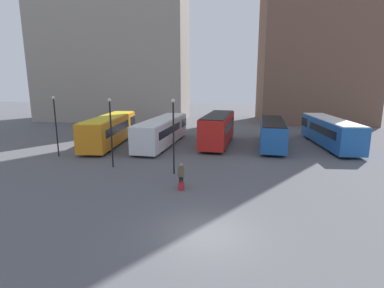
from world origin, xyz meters
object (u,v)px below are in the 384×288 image
(bus_2, at_px, (218,128))
(suitcase, at_px, (181,186))
(traveler, at_px, (181,173))
(lamp_post_2, at_px, (56,121))
(lamp_post_1, at_px, (111,127))
(bus_4, at_px, (329,131))
(lamp_post_0, at_px, (173,130))
(bus_0, at_px, (110,129))
(bus_3, at_px, (272,132))
(bus_1, at_px, (162,131))

(bus_2, height_order, suitcase, bus_2)
(traveler, xyz_separation_m, lamp_post_2, (-12.52, 6.90, 2.29))
(lamp_post_2, bearing_deg, lamp_post_1, -24.70)
(bus_4, height_order, lamp_post_2, lamp_post_2)
(bus_4, relative_size, lamp_post_1, 2.18)
(traveler, distance_m, lamp_post_0, 3.79)
(bus_0, distance_m, suitcase, 16.43)
(bus_2, bearing_deg, suitcase, 179.16)
(lamp_post_1, bearing_deg, bus_0, 112.35)
(bus_2, height_order, bus_4, bus_2)
(lamp_post_0, xyz_separation_m, lamp_post_1, (-5.21, 1.16, -0.03))
(bus_3, distance_m, lamp_post_2, 21.36)
(bus_2, relative_size, bus_4, 0.81)
(bus_4, xyz_separation_m, traveler, (-13.84, -14.42, -0.64))
(bus_3, xyz_separation_m, lamp_post_0, (-8.71, -10.59, 1.78))
(bus_2, relative_size, lamp_post_1, 1.76)
(bus_0, relative_size, bus_2, 1.25)
(bus_2, distance_m, suitcase, 14.33)
(bus_0, height_order, lamp_post_1, lamp_post_1)
(bus_1, bearing_deg, traveler, -157.35)
(bus_0, bearing_deg, bus_1, -89.44)
(bus_4, bearing_deg, bus_0, 92.16)
(bus_0, xyz_separation_m, bus_1, (5.73, 0.35, -0.11))
(bus_0, bearing_deg, suitcase, -146.17)
(traveler, bearing_deg, bus_4, -24.62)
(bus_3, distance_m, lamp_post_0, 13.83)
(lamp_post_2, bearing_deg, bus_1, 35.32)
(bus_2, bearing_deg, bus_4, -79.21)
(bus_1, xyz_separation_m, lamp_post_2, (-8.54, -6.05, 1.68))
(bus_3, relative_size, suitcase, 13.32)
(suitcase, distance_m, lamp_post_0, 4.62)
(bus_0, xyz_separation_m, bus_4, (23.56, 1.82, -0.07))
(bus_3, height_order, lamp_post_2, lamp_post_2)
(bus_3, xyz_separation_m, lamp_post_2, (-20.27, -6.51, 1.73))
(bus_1, bearing_deg, bus_4, -79.71)
(traveler, relative_size, lamp_post_1, 0.29)
(lamp_post_0, distance_m, lamp_post_1, 5.33)
(suitcase, bearing_deg, bus_1, 36.02)
(bus_1, xyz_separation_m, traveler, (3.98, -12.95, -0.60))
(bus_2, xyz_separation_m, lamp_post_1, (-8.17, -9.63, 1.46))
(traveler, xyz_separation_m, suitcase, (0.09, -0.51, -0.69))
(bus_4, bearing_deg, lamp_post_0, 125.81)
(bus_4, distance_m, suitcase, 20.35)
(lamp_post_2, bearing_deg, bus_3, 17.80)
(traveler, height_order, lamp_post_0, lamp_post_0)
(bus_0, height_order, bus_1, bus_0)
(bus_1, relative_size, bus_3, 1.18)
(bus_2, xyz_separation_m, traveler, (-2.00, -13.61, -0.84))
(bus_0, distance_m, bus_1, 5.75)
(suitcase, height_order, lamp_post_0, lamp_post_0)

